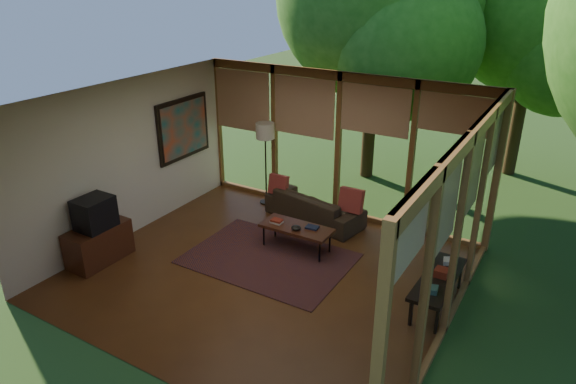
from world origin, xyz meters
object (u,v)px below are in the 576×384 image
Objects in this scene: coffee_table at (296,228)px; media_cabinet at (99,244)px; side_console at (431,278)px; sofa at (314,207)px; floor_lamp at (265,136)px; television at (94,213)px.

media_cabinet is at bearing -142.72° from coffee_table.
sofa is at bearing 150.31° from side_console.
media_cabinet is 3.17m from coffee_table.
sofa is 1.66m from floor_lamp.
sofa reaches higher than coffee_table.
media_cabinet reaches higher than coffee_table.
side_console is at bearing -8.90° from coffee_table.
floor_lamp is (1.05, 3.24, 0.56)m from television.
sofa is 1.15m from coffee_table.
television is at bearing -142.50° from coffee_table.
television is (0.02, 0.00, 0.55)m from media_cabinet.
media_cabinet is 5.11m from side_console.
coffee_table is (2.52, 1.92, 0.09)m from media_cabinet.
coffee_table is 2.37m from side_console.
sofa is 3.79m from media_cabinet.
television is 0.33× the size of floor_lamp.
side_console is (2.35, -0.37, 0.02)m from coffee_table.
television is at bearing 64.45° from sofa.
television is 3.19m from coffee_table.
sofa reaches higher than side_console.
side_console is (2.60, -1.48, 0.14)m from sofa.
media_cabinet reaches higher than sofa.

